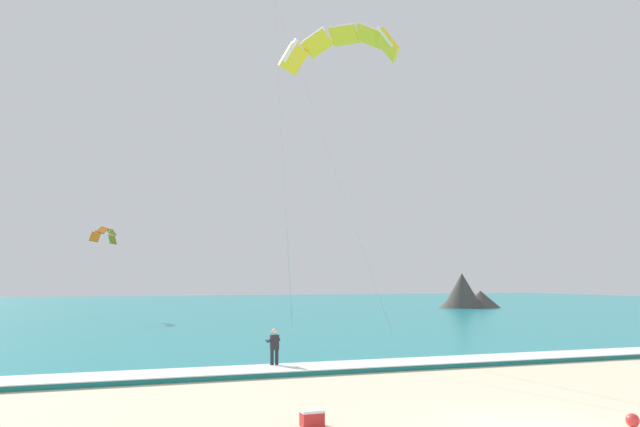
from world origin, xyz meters
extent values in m
cube|color=teal|center=(0.00, 70.18, 0.10)|extent=(200.00, 120.00, 0.20)
cube|color=white|center=(0.00, 11.18, 0.22)|extent=(200.00, 2.34, 0.04)
ellipsoid|color=#E04C38|center=(-3.11, 11.97, 0.03)|extent=(0.46, 1.41, 0.05)
cube|color=black|center=(-3.11, 12.22, 0.07)|extent=(0.16, 0.06, 0.04)
cube|color=black|center=(-3.11, 11.72, 0.07)|extent=(0.16, 0.06, 0.04)
cylinder|color=#232328|center=(-3.21, 11.97, 0.42)|extent=(0.14, 0.14, 0.84)
cylinder|color=#232328|center=(-3.01, 11.97, 0.42)|extent=(0.14, 0.14, 0.84)
cube|color=#232328|center=(-3.11, 11.97, 1.14)|extent=(0.34, 0.20, 0.60)
sphere|color=beige|center=(-3.11, 11.97, 1.58)|extent=(0.22, 0.22, 0.22)
cylinder|color=#232328|center=(-3.29, 12.13, 1.19)|extent=(0.10, 0.51, 0.22)
cylinder|color=#232328|center=(-2.93, 12.13, 1.19)|extent=(0.10, 0.51, 0.22)
cylinder|color=black|center=(-3.11, 12.35, 1.19)|extent=(0.55, 0.04, 0.04)
cube|color=#3F3F42|center=(-3.11, 12.09, 0.92)|extent=(0.12, 0.08, 0.10)
cube|color=yellow|center=(3.91, 15.58, 15.72)|extent=(1.09, 1.67, 1.64)
cube|color=white|center=(3.62, 15.27, 16.04)|extent=(0.75, 0.72, 1.25)
cube|color=yellow|center=(3.42, 16.78, 16.59)|extent=(1.54, 1.83, 1.36)
cube|color=white|center=(3.13, 16.47, 16.92)|extent=(1.06, 1.00, 0.83)
cube|color=yellow|center=(2.44, 17.95, 16.91)|extent=(1.82, 1.80, 0.78)
cube|color=white|center=(2.15, 17.64, 17.24)|extent=(1.17, 1.11, 0.21)
cube|color=yellow|center=(1.19, 18.84, 16.59)|extent=(1.86, 1.54, 1.36)
cube|color=white|center=(0.90, 18.53, 16.92)|extent=(1.05, 1.01, 0.83)
cube|color=yellow|center=(-0.04, 19.25, 15.72)|extent=(1.70, 1.12, 1.64)
cube|color=white|center=(-0.33, 18.94, 16.04)|extent=(0.77, 0.71, 1.25)
cylinder|color=#B2B2B7|center=(0.40, 13.97, 8.46)|extent=(7.06, 3.26, 14.53)
cylinder|color=#B2B2B7|center=(-1.58, 15.80, 8.46)|extent=(3.10, 6.92, 14.53)
cube|color=orange|center=(-9.55, 44.91, 7.29)|extent=(0.97, 0.72, 0.96)
cube|color=white|center=(-9.82, 45.05, 7.43)|extent=(0.35, 0.54, 0.79)
cube|color=orange|center=(-9.03, 45.49, 7.91)|extent=(1.07, 1.02, 0.74)
cube|color=white|center=(-9.30, 45.63, 8.06)|extent=(0.47, 0.78, 0.51)
cube|color=orange|center=(-8.53, 46.32, 8.14)|extent=(1.09, 1.16, 0.35)
cube|color=white|center=(-8.80, 46.46, 8.28)|extent=(0.52, 0.85, 0.12)
cube|color=orange|center=(-8.16, 47.22, 7.91)|extent=(1.01, 1.18, 0.74)
cube|color=white|center=(-8.44, 47.36, 8.06)|extent=(0.48, 0.79, 0.51)
cube|color=orange|center=(-8.01, 47.98, 7.29)|extent=(0.87, 1.04, 0.96)
cube|color=white|center=(-8.29, 48.12, 7.43)|extent=(0.37, 0.58, 0.79)
cone|color=#47423D|center=(33.58, 56.01, 2.23)|extent=(5.05, 5.05, 4.47)
cone|color=#56514C|center=(32.21, 56.41, 0.81)|extent=(3.68, 3.68, 1.63)
cone|color=#47423D|center=(36.37, 56.27, 1.14)|extent=(5.30, 5.30, 2.28)
cube|color=red|center=(-5.00, 2.02, 0.17)|extent=(0.56, 0.36, 0.34)
cube|color=white|center=(-5.00, 2.02, 0.37)|extent=(0.58, 0.38, 0.06)
sphere|color=red|center=(2.50, -0.82, 0.17)|extent=(0.34, 0.34, 0.34)
camera|label=1|loc=(-10.60, -13.87, 3.67)|focal=36.69mm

